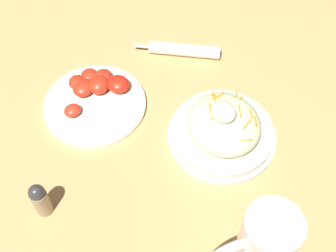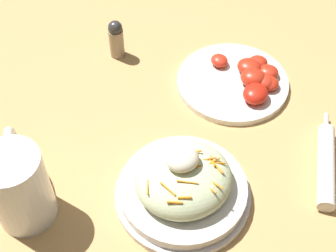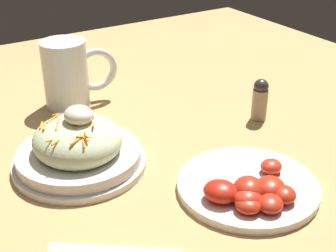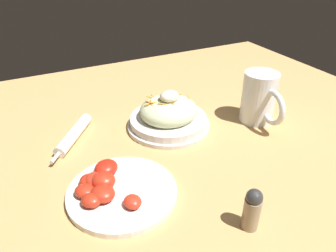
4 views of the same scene
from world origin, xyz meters
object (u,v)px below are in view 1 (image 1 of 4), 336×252
object	(u,v)px
napkin_roll	(184,50)
tomato_plate	(95,98)
beer_mug	(263,243)
salt_shaker	(40,199)
salad_plate	(223,129)

from	to	relation	value
napkin_roll	tomato_plate	xyz separation A→B (m)	(-0.03, 0.24, -0.00)
beer_mug	napkin_roll	distance (m)	0.50
beer_mug	salt_shaker	distance (m)	0.39
beer_mug	salt_shaker	size ratio (longest dim) A/B	1.85
napkin_roll	salt_shaker	distance (m)	0.48
salad_plate	tomato_plate	xyz separation A→B (m)	(0.22, 0.19, -0.02)
beer_mug	tomato_plate	xyz separation A→B (m)	(0.45, 0.11, -0.05)
salt_shaker	tomato_plate	bearing A→B (deg)	-44.56
salad_plate	beer_mug	distance (m)	0.25
napkin_roll	salad_plate	bearing A→B (deg)	167.93
beer_mug	tomato_plate	size ratio (longest dim) A/B	0.72
tomato_plate	napkin_roll	bearing A→B (deg)	-83.02
tomato_plate	salt_shaker	bearing A→B (deg)	135.44
salad_plate	tomato_plate	bearing A→B (deg)	40.84
beer_mug	napkin_roll	world-z (taller)	beer_mug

